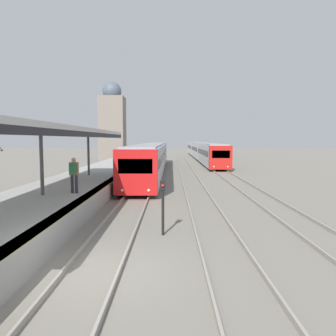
{
  "coord_description": "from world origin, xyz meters",
  "views": [
    {
      "loc": [
        2.07,
        -8.31,
        3.47
      ],
      "look_at": [
        1.83,
        13.17,
        1.6
      ],
      "focal_mm": 35.0,
      "sensor_mm": 36.0,
      "label": 1
    }
  ],
  "objects": [
    {
      "name": "ground_plane",
      "position": [
        0.0,
        0.0,
        0.0
      ],
      "size": [
        240.0,
        240.0,
        0.0
      ],
      "primitive_type": "plane",
      "color": "slate"
    },
    {
      "name": "track_platform_line",
      "position": [
        0.0,
        0.0,
        0.07
      ],
      "size": [
        1.51,
        120.0,
        0.15
      ],
      "color": "gray",
      "rests_on": "ground_plane"
    },
    {
      "name": "track_middle_line",
      "position": [
        3.66,
        0.0,
        0.07
      ],
      "size": [
        1.51,
        120.0,
        0.15
      ],
      "color": "gray",
      "rests_on": "ground_plane"
    },
    {
      "name": "platform_canopy",
      "position": [
        -3.75,
        6.31,
        3.9
      ],
      "size": [
        4.0,
        20.81,
        3.06
      ],
      "color": "beige",
      "rests_on": "station_platform"
    },
    {
      "name": "person_on_platform",
      "position": [
        -2.5,
        6.82,
        1.95
      ],
      "size": [
        0.4,
        0.4,
        1.66
      ],
      "color": "#2D2D33",
      "rests_on": "station_platform"
    },
    {
      "name": "train_near",
      "position": [
        0.0,
        26.56,
        1.68
      ],
      "size": [
        2.54,
        32.71,
        3.02
      ],
      "color": "red",
      "rests_on": "ground_plane"
    },
    {
      "name": "train_far",
      "position": [
        7.33,
        50.23,
        1.63
      ],
      "size": [
        2.47,
        47.4,
        2.93
      ],
      "color": "red",
      "rests_on": "ground_plane"
    },
    {
      "name": "signal_post_near",
      "position": [
        1.76,
        3.34,
        1.24
      ],
      "size": [
        0.2,
        0.21,
        2.01
      ],
      "color": "black",
      "rests_on": "ground_plane"
    },
    {
      "name": "distant_domed_building",
      "position": [
        -7.66,
        45.73,
        6.11
      ],
      "size": [
        4.0,
        4.0,
        12.81
      ],
      "color": "slate",
      "rests_on": "ground_plane"
    }
  ]
}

